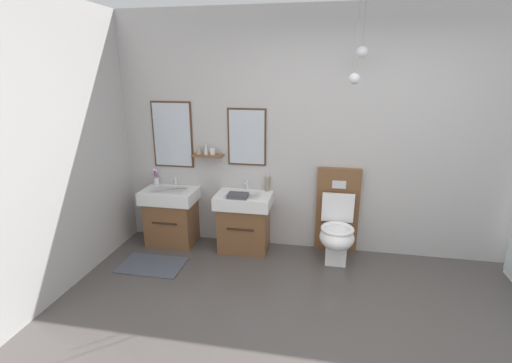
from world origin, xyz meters
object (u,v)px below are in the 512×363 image
Objects in this scene: vanity_sink_left at (172,215)px; soap_dispenser at (267,184)px; vanity_sink_right at (244,220)px; toothbrush_cup at (156,180)px; toilet at (337,226)px; folded_hand_towel at (238,196)px.

soap_dispenser is at bearing 8.06° from vanity_sink_left.
vanity_sink_left is at bearing 180.00° from vanity_sink_right.
toothbrush_cup is 1.38m from soap_dispenser.
folded_hand_towel is at bearing -173.65° from toilet.
toothbrush_cup is at bearing 165.53° from folded_hand_towel.
toothbrush_cup reaches higher than folded_hand_towel.
vanity_sink_right is (0.90, 0.00, 0.00)m from vanity_sink_left.
folded_hand_towel is (-1.10, -0.12, 0.33)m from toilet.
toothbrush_cup is at bearing -179.57° from soap_dispenser.
soap_dispenser is at bearing 45.77° from folded_hand_towel.
vanity_sink_right is 3.28× the size of toothbrush_cup.
toothbrush_cup reaches higher than vanity_sink_right.
folded_hand_towel is at bearing -134.23° from soap_dispenser.
toilet is 4.78× the size of toothbrush_cup.
vanity_sink_right is at bearing -7.62° from toothbrush_cup.
folded_hand_towel reaches higher than vanity_sink_right.
vanity_sink_left is 0.90m from vanity_sink_right.
toilet is 0.92m from soap_dispenser.
vanity_sink_left is 1.00× the size of vanity_sink_right.
vanity_sink_left is 3.28× the size of toothbrush_cup.
vanity_sink_left is at bearing -32.82° from toothbrush_cup.
vanity_sink_left is 3.40× the size of soap_dispenser.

